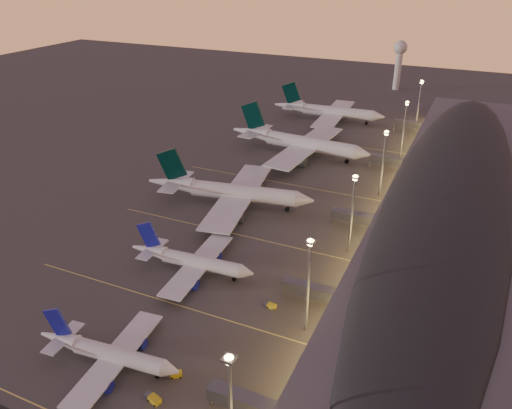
# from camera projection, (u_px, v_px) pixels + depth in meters

# --- Properties ---
(ground) EXTENTS (700.00, 700.00, 0.00)m
(ground) POSITION_uv_depth(u_px,v_px,m) (181.00, 293.00, 136.67)
(ground) COLOR #3E3C3A
(airliner_narrow_south) EXTENTS (35.66, 31.99, 12.73)m
(airliner_narrow_south) POSITION_uv_depth(u_px,v_px,m) (108.00, 353.00, 111.29)
(airliner_narrow_south) COLOR silver
(airliner_narrow_south) RESTS_ON ground
(airliner_narrow_north) EXTENTS (39.06, 34.94, 13.95)m
(airliner_narrow_north) POSITION_uv_depth(u_px,v_px,m) (191.00, 261.00, 144.38)
(airliner_narrow_north) COLOR silver
(airliner_narrow_north) RESTS_ON ground
(airliner_wide_near) EXTENTS (63.12, 58.20, 20.24)m
(airliner_wide_near) POSITION_uv_depth(u_px,v_px,m) (229.00, 192.00, 182.86)
(airliner_wide_near) COLOR silver
(airliner_wide_near) RESTS_ON ground
(airliner_wide_mid) EXTENTS (69.03, 63.08, 22.08)m
(airliner_wide_mid) POSITION_uv_depth(u_px,v_px,m) (298.00, 142.00, 229.64)
(airliner_wide_mid) COLOR silver
(airliner_wide_mid) RESTS_ON ground
(airliner_wide_far) EXTENTS (62.65, 57.05, 20.06)m
(airliner_wide_far) POSITION_uv_depth(u_px,v_px,m) (328.00, 111.00, 277.32)
(airliner_wide_far) COLOR silver
(airliner_wide_far) RESTS_ON ground
(terminal_building) EXTENTS (56.35, 255.00, 17.46)m
(terminal_building) POSITION_uv_depth(u_px,v_px,m) (450.00, 200.00, 168.77)
(terminal_building) COLOR #535358
(terminal_building) RESTS_ON ground
(light_masts) EXTENTS (2.20, 217.20, 25.90)m
(light_masts) POSITION_uv_depth(u_px,v_px,m) (372.00, 171.00, 168.36)
(light_masts) COLOR gray
(light_masts) RESTS_ON ground
(radar_tower) EXTENTS (9.00, 9.00, 32.50)m
(radar_tower) POSITION_uv_depth(u_px,v_px,m) (399.00, 57.00, 334.77)
(radar_tower) COLOR silver
(radar_tower) RESTS_ON ground
(lane_markings) EXTENTS (90.00, 180.36, 0.00)m
(lane_markings) POSITION_uv_depth(u_px,v_px,m) (245.00, 228.00, 169.22)
(lane_markings) COLOR #D8C659
(lane_markings) RESTS_ON ground
(baggage_tug_a) EXTENTS (4.31, 2.65, 1.20)m
(baggage_tug_a) POSITION_uv_depth(u_px,v_px,m) (153.00, 399.00, 103.31)
(baggage_tug_a) COLOR gold
(baggage_tug_a) RESTS_ON ground
(baggage_tug_b) EXTENTS (3.96, 3.26, 1.12)m
(baggage_tug_b) POSITION_uv_depth(u_px,v_px,m) (174.00, 375.00, 109.27)
(baggage_tug_b) COLOR gold
(baggage_tug_b) RESTS_ON ground
(baggage_tug_c) EXTENTS (3.61, 1.75, 1.05)m
(baggage_tug_c) POSITION_uv_depth(u_px,v_px,m) (270.00, 306.00, 130.85)
(baggage_tug_c) COLOR gold
(baggage_tug_c) RESTS_ON ground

